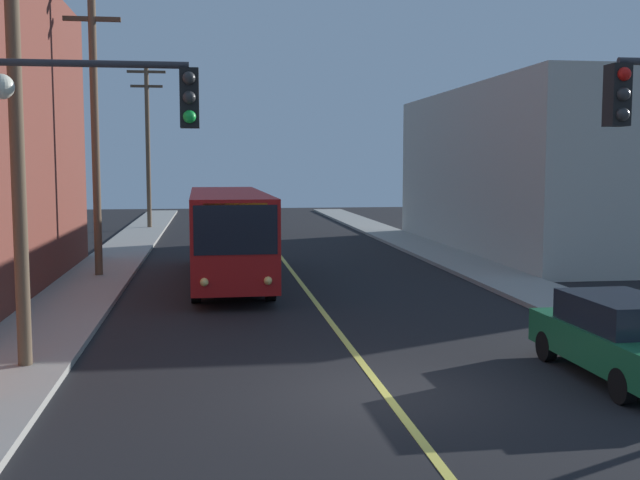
{
  "coord_description": "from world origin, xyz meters",
  "views": [
    {
      "loc": [
        -3.12,
        -13.52,
        4.19
      ],
      "look_at": [
        0.0,
        8.45,
        2.0
      ],
      "focal_mm": 43.35,
      "sensor_mm": 36.0,
      "label": 1
    }
  ],
  "objects": [
    {
      "name": "city_bus",
      "position": [
        -2.53,
        14.07,
        1.82
      ],
      "size": [
        2.74,
        12.19,
        3.2
      ],
      "color": "maroon",
      "rests_on": "ground"
    },
    {
      "name": "traffic_signal_left_corner",
      "position": [
        -5.41,
        -0.09,
        4.3
      ],
      "size": [
        3.75,
        0.48,
        6.0
      ],
      "color": "#2D2D33",
      "rests_on": "sidewalk_left"
    },
    {
      "name": "utility_pole_far",
      "position": [
        -7.02,
        36.96,
        5.87
      ],
      "size": [
        2.4,
        0.28,
        10.43
      ],
      "color": "brown",
      "rests_on": "sidewalk_left"
    },
    {
      "name": "sidewalk_left",
      "position": [
        -7.25,
        10.0,
        0.07
      ],
      "size": [
        2.5,
        90.0,
        0.15
      ],
      "primitive_type": "cube",
      "color": "gray",
      "rests_on": "ground"
    },
    {
      "name": "building_right_warehouse",
      "position": [
        14.49,
        22.3,
        3.88
      ],
      "size": [
        12.0,
        20.21,
        7.76
      ],
      "color": "#B2B2A8",
      "rests_on": "ground"
    },
    {
      "name": "fire_hydrant",
      "position": [
        6.85,
        3.94,
        0.58
      ],
      "size": [
        0.44,
        0.26,
        0.84
      ],
      "color": "red",
      "rests_on": "sidewalk_right"
    },
    {
      "name": "utility_pole_near",
      "position": [
        -6.87,
        2.43,
        5.53
      ],
      "size": [
        2.4,
        0.28,
        9.76
      ],
      "color": "brown",
      "rests_on": "sidewalk_left"
    },
    {
      "name": "ground_plane",
      "position": [
        0.0,
        0.0,
        0.0
      ],
      "size": [
        120.0,
        120.0,
        0.0
      ],
      "primitive_type": "plane",
      "color": "black"
    },
    {
      "name": "sidewalk_right",
      "position": [
        7.25,
        10.0,
        0.07
      ],
      "size": [
        2.5,
        90.0,
        0.15
      ],
      "primitive_type": "cube",
      "color": "gray",
      "rests_on": "ground"
    },
    {
      "name": "lane_stripe_center",
      "position": [
        0.0,
        15.0,
        0.01
      ],
      "size": [
        0.16,
        60.0,
        0.01
      ],
      "primitive_type": "cube",
      "color": "#D8CC4C",
      "rests_on": "ground"
    },
    {
      "name": "parked_car_green",
      "position": [
        4.76,
        0.29,
        0.84
      ],
      "size": [
        1.87,
        4.43,
        1.62
      ],
      "color": "#196038",
      "rests_on": "ground"
    },
    {
      "name": "utility_pole_mid",
      "position": [
        -7.2,
        15.33,
        5.99
      ],
      "size": [
        2.4,
        0.28,
        10.66
      ],
      "color": "brown",
      "rests_on": "sidewalk_left"
    }
  ]
}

